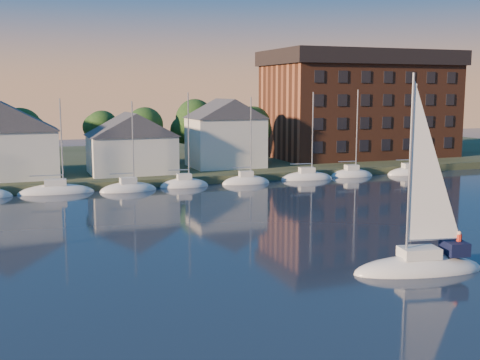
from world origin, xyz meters
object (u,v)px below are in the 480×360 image
clubhouse_centre (131,142)px  clubhouse_east (225,132)px  clubhouse_west (2,139)px  condo_block (360,103)px  hero_sailboat (421,263)px

clubhouse_centre → clubhouse_east: (14.00, 2.00, 0.87)m
clubhouse_west → clubhouse_east: 30.02m
clubhouse_centre → condo_block: size_ratio=0.37×
clubhouse_west → hero_sailboat: 55.74m
clubhouse_west → clubhouse_centre: 16.05m
clubhouse_centre → condo_block: bearing=11.2°
clubhouse_west → condo_block: condo_block is taller
condo_block → hero_sailboat: 63.93m
clubhouse_centre → hero_sailboat: size_ratio=0.81×
clubhouse_west → clubhouse_east: clubhouse_east is taller
hero_sailboat → clubhouse_west: bearing=-51.3°
hero_sailboat → condo_block: bearing=-107.6°
clubhouse_west → clubhouse_east: bearing=1.9°
clubhouse_east → hero_sailboat: bearing=-94.3°
condo_block → hero_sailboat: (-29.76, -55.83, -9.20)m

